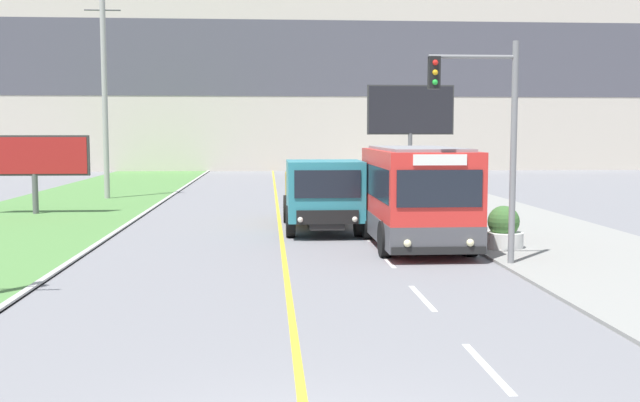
% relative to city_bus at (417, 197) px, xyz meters
% --- Properties ---
extents(lane_marking_centre, '(2.88, 140.00, 0.01)m').
position_rel_city_bus_xyz_m(lane_marking_centre, '(-3.55, -11.63, -1.50)').
color(lane_marking_centre, gold).
rests_on(lane_marking_centre, ground_plane).
extents(apartment_block_background, '(80.00, 8.04, 18.65)m').
position_rel_city_bus_xyz_m(apartment_block_background, '(-3.96, 47.81, 7.82)').
color(apartment_block_background, beige).
rests_on(apartment_block_background, ground_plane).
extents(city_bus, '(2.68, 6.03, 2.98)m').
position_rel_city_bus_xyz_m(city_bus, '(0.00, 0.00, 0.00)').
color(city_bus, red).
rests_on(city_bus, ground_plane).
extents(dump_truck, '(2.55, 6.97, 2.48)m').
position_rel_city_bus_xyz_m(dump_truck, '(-2.53, 3.59, -0.24)').
color(dump_truck, black).
rests_on(dump_truck, ground_plane).
extents(utility_pole_far, '(1.80, 0.28, 10.81)m').
position_rel_city_bus_xyz_m(utility_pole_far, '(-12.62, 17.11, 3.96)').
color(utility_pole_far, '#9E9E99').
rests_on(utility_pole_far, ground_plane).
extents(traffic_light_mast, '(2.28, 0.32, 5.69)m').
position_rel_city_bus_xyz_m(traffic_light_mast, '(1.15, -3.24, 2.12)').
color(traffic_light_mast, slate).
rests_on(traffic_light_mast, ground_plane).
extents(billboard_large, '(4.90, 0.24, 6.05)m').
position_rel_city_bus_xyz_m(billboard_large, '(3.63, 20.04, 2.97)').
color(billboard_large, '#59595B').
rests_on(billboard_large, ground_plane).
extents(billboard_small, '(4.51, 0.24, 3.29)m').
position_rel_city_bus_xyz_m(billboard_small, '(-14.06, 9.96, 0.86)').
color(billboard_small, '#59595B').
rests_on(billboard_small, ground_plane).
extents(planter_round_near, '(1.14, 1.14, 1.22)m').
position_rel_city_bus_xyz_m(planter_round_near, '(2.41, -0.72, -0.90)').
color(planter_round_near, silver).
rests_on(planter_round_near, sidewalk_right).
extents(planter_round_second, '(1.23, 1.23, 1.25)m').
position_rel_city_bus_xyz_m(planter_round_second, '(2.36, 4.46, -0.88)').
color(planter_round_second, silver).
rests_on(planter_round_second, sidewalk_right).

